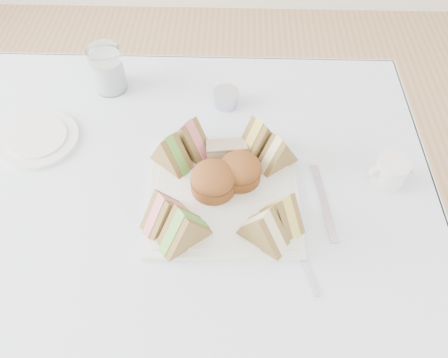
{
  "coord_description": "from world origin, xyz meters",
  "views": [
    {
      "loc": [
        0.1,
        -0.43,
        1.44
      ],
      "look_at": [
        0.09,
        0.07,
        0.8
      ],
      "focal_mm": 35.0,
      "sensor_mm": 36.0,
      "label": 1
    }
  ],
  "objects_px": {
    "table": "(188,304)",
    "water_glass": "(108,69)",
    "creamer_jug": "(391,171)",
    "serving_plate": "(224,193)"
  },
  "relations": [
    {
      "from": "table",
      "to": "water_glass",
      "type": "bearing_deg",
      "value": 116.43
    },
    {
      "from": "creamer_jug",
      "to": "serving_plate",
      "type": "bearing_deg",
      "value": 173.11
    },
    {
      "from": "table",
      "to": "serving_plate",
      "type": "bearing_deg",
      "value": 39.56
    },
    {
      "from": "serving_plate",
      "to": "water_glass",
      "type": "xyz_separation_m",
      "value": [
        -0.28,
        0.31,
        0.05
      ]
    },
    {
      "from": "serving_plate",
      "to": "creamer_jug",
      "type": "xyz_separation_m",
      "value": [
        0.33,
        0.05,
        0.02
      ]
    },
    {
      "from": "serving_plate",
      "to": "creamer_jug",
      "type": "height_order",
      "value": "creamer_jug"
    },
    {
      "from": "table",
      "to": "serving_plate",
      "type": "relative_size",
      "value": 3.12
    },
    {
      "from": "water_glass",
      "to": "creamer_jug",
      "type": "height_order",
      "value": "water_glass"
    },
    {
      "from": "serving_plate",
      "to": "water_glass",
      "type": "distance_m",
      "value": 0.42
    },
    {
      "from": "table",
      "to": "serving_plate",
      "type": "distance_m",
      "value": 0.4
    }
  ]
}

